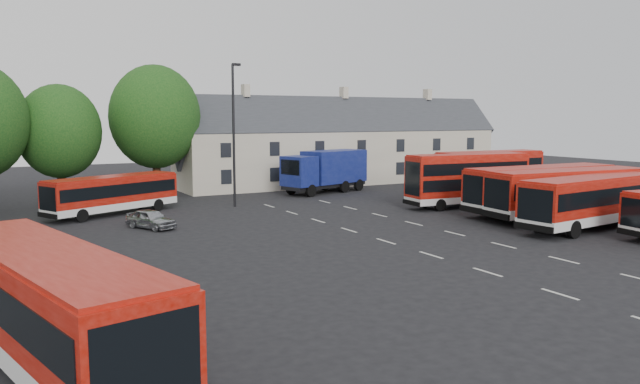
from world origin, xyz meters
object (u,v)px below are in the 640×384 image
(bus_west, at_px, (47,298))
(lamppost, at_px, (234,131))
(bus_dd_south, at_px, (468,177))
(silver_car, at_px, (151,219))
(box_truck, at_px, (326,169))

(bus_west, relative_size, lamppost, 1.12)
(bus_west, xyz_separation_m, lamppost, (15.95, 27.21, 3.84))
(bus_dd_south, relative_size, silver_car, 2.82)
(bus_west, distance_m, box_truck, 41.42)
(box_truck, distance_m, silver_car, 21.80)
(silver_car, distance_m, lamppost, 11.62)
(box_truck, bearing_deg, bus_west, -147.30)
(bus_dd_south, height_order, bus_west, bus_dd_south)
(bus_dd_south, height_order, box_truck, bus_dd_south)
(box_truck, distance_m, lamppost, 12.18)
(bus_dd_south, distance_m, box_truck, 14.25)
(box_truck, height_order, lamppost, lamppost)
(bus_west, bearing_deg, silver_car, -33.73)
(bus_dd_south, xyz_separation_m, bus_west, (-31.76, -18.45, -0.31))
(bus_dd_south, bearing_deg, box_truck, 115.97)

